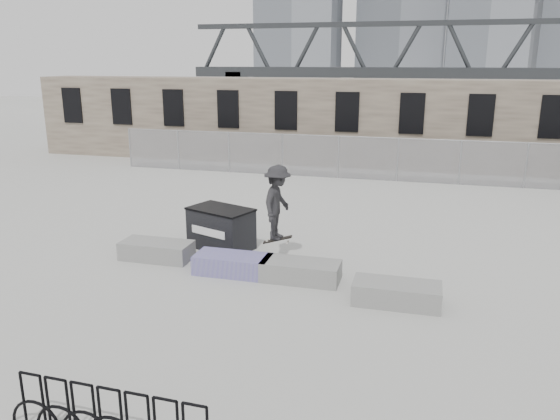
% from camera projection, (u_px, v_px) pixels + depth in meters
% --- Properties ---
extents(ground, '(120.00, 120.00, 0.00)m').
position_uv_depth(ground, '(262.00, 273.00, 14.42)').
color(ground, '#B1B1AC').
rests_on(ground, ground).
extents(stone_wall, '(36.00, 2.58, 4.50)m').
position_uv_depth(stone_wall, '(350.00, 122.00, 28.94)').
color(stone_wall, '#695B4D').
rests_on(stone_wall, ground).
extents(chainlink_fence, '(22.06, 0.06, 2.02)m').
position_uv_depth(chainlink_fence, '(338.00, 156.00, 25.79)').
color(chainlink_fence, gray).
rests_on(chainlink_fence, ground).
extents(planter_far_left, '(2.00, 0.90, 0.51)m').
position_uv_depth(planter_far_left, '(157.00, 250.00, 15.40)').
color(planter_far_left, gray).
rests_on(planter_far_left, ground).
extents(planter_center_left, '(2.00, 0.90, 0.51)m').
position_uv_depth(planter_center_left, '(233.00, 263.00, 14.35)').
color(planter_center_left, '#4136A3').
rests_on(planter_center_left, ground).
extents(planter_center_right, '(2.00, 0.90, 0.51)m').
position_uv_depth(planter_center_right, '(301.00, 270.00, 13.89)').
color(planter_center_right, gray).
rests_on(planter_center_right, ground).
extents(planter_offset, '(2.00, 0.90, 0.51)m').
position_uv_depth(planter_offset, '(397.00, 293.00, 12.55)').
color(planter_offset, gray).
rests_on(planter_offset, ground).
extents(dumpster, '(2.15, 1.73, 1.23)m').
position_uv_depth(dumpster, '(221.00, 228.00, 16.21)').
color(dumpster, black).
rests_on(dumpster, ground).
extents(bike_rack, '(3.59, 0.13, 0.90)m').
position_uv_depth(bike_rack, '(111.00, 417.00, 7.93)').
color(bike_rack, black).
rests_on(bike_rack, ground).
extents(truss_bridge, '(70.00, 3.00, 9.80)m').
position_uv_depth(truss_bridge, '(486.00, 72.00, 62.03)').
color(truss_bridge, '#2D3033').
rests_on(truss_bridge, ground).
extents(skateboarder, '(0.87, 1.37, 2.16)m').
position_uv_depth(skateboarder, '(278.00, 203.00, 14.49)').
color(skateboarder, '#242325').
rests_on(skateboarder, ground).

